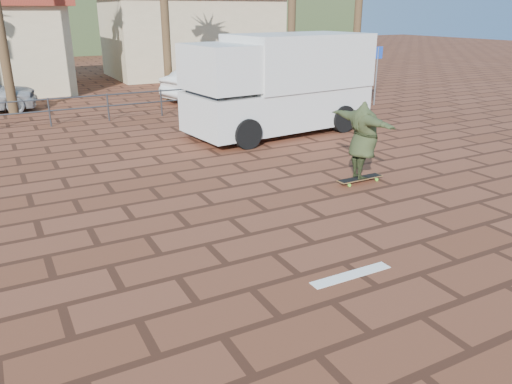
{
  "coord_description": "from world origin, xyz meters",
  "views": [
    {
      "loc": [
        -3.75,
        -6.45,
        3.8
      ],
      "look_at": [
        0.13,
        0.82,
        0.8
      ],
      "focal_mm": 35.0,
      "sensor_mm": 36.0,
      "label": 1
    }
  ],
  "objects_px": {
    "longboard": "(360,179)",
    "car_white": "(211,83)",
    "campervan": "(280,82)",
    "skateboarder": "(363,141)"
  },
  "relations": [
    {
      "from": "longboard",
      "to": "campervan",
      "type": "bearing_deg",
      "value": 78.34
    },
    {
      "from": "longboard",
      "to": "car_white",
      "type": "xyz_separation_m",
      "value": [
        1.56,
        12.43,
        0.66
      ]
    },
    {
      "from": "skateboarder",
      "to": "campervan",
      "type": "bearing_deg",
      "value": -8.28
    },
    {
      "from": "longboard",
      "to": "car_white",
      "type": "height_order",
      "value": "car_white"
    },
    {
      "from": "longboard",
      "to": "campervan",
      "type": "height_order",
      "value": "campervan"
    },
    {
      "from": "campervan",
      "to": "skateboarder",
      "type": "bearing_deg",
      "value": -106.38
    },
    {
      "from": "car_white",
      "to": "skateboarder",
      "type": "bearing_deg",
      "value": 157.18
    },
    {
      "from": "skateboarder",
      "to": "campervan",
      "type": "height_order",
      "value": "campervan"
    },
    {
      "from": "campervan",
      "to": "car_white",
      "type": "bearing_deg",
      "value": 78.96
    },
    {
      "from": "longboard",
      "to": "campervan",
      "type": "distance_m",
      "value": 5.67
    }
  ]
}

